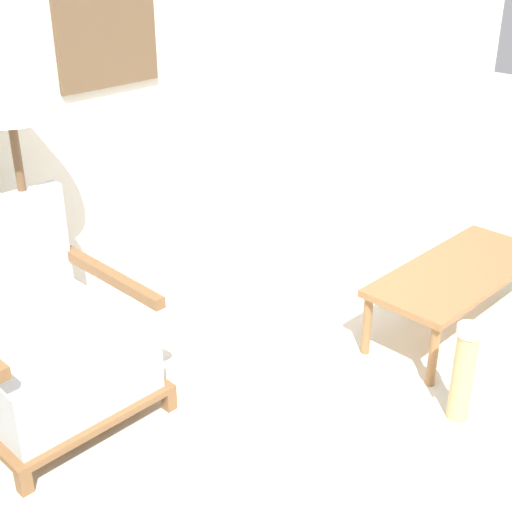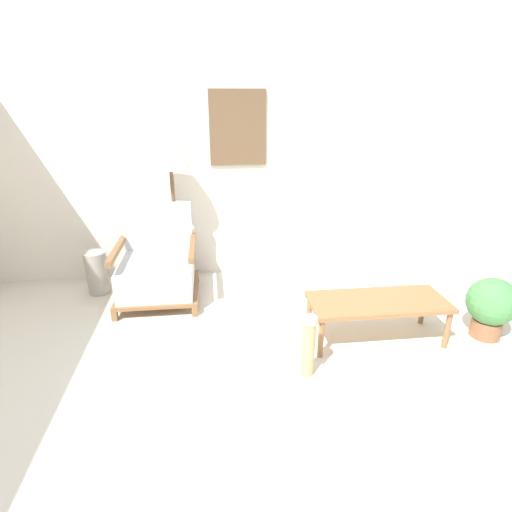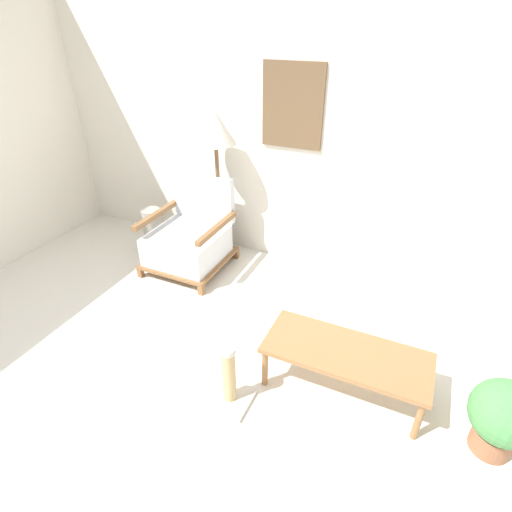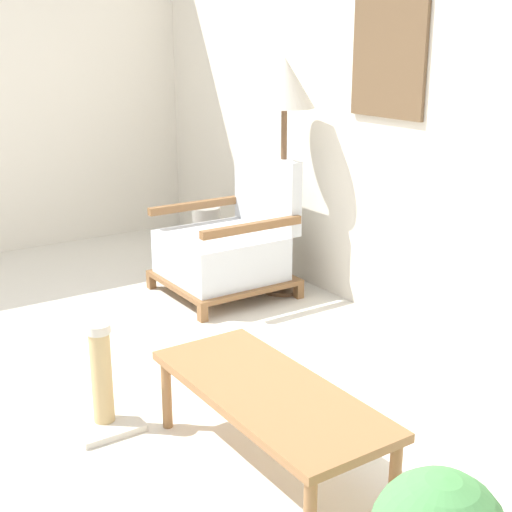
% 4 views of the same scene
% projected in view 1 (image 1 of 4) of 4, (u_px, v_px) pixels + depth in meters
% --- Properties ---
extents(ground_plane, '(14.00, 14.00, 0.00)m').
position_uv_depth(ground_plane, '(501.00, 497.00, 2.67)').
color(ground_plane, silver).
extents(wall_back, '(8.00, 0.09, 2.70)m').
position_uv_depth(wall_back, '(114.00, 50.00, 3.51)').
color(wall_back, silver).
rests_on(wall_back, ground_plane).
extents(armchair, '(0.75, 0.77, 0.88)m').
position_uv_depth(armchair, '(43.00, 346.00, 3.03)').
color(armchair, brown).
rests_on(armchair, ground_plane).
extents(floor_lamp, '(0.38, 0.38, 1.51)m').
position_uv_depth(floor_lamp, '(8.00, 100.00, 2.91)').
color(floor_lamp, brown).
rests_on(floor_lamp, ground_plane).
extents(coffee_table, '(1.08, 0.45, 0.35)m').
position_uv_depth(coffee_table, '(458.00, 275.00, 3.60)').
color(coffee_table, olive).
rests_on(coffee_table, ground_plane).
extents(scratching_post, '(0.28, 0.28, 0.48)m').
position_uv_depth(scratching_post, '(460.00, 390.00, 2.98)').
color(scratching_post, beige).
rests_on(scratching_post, ground_plane).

